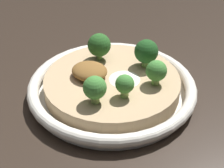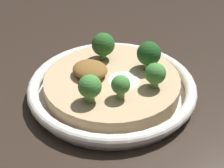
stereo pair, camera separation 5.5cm
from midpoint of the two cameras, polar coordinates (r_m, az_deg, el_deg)
name	(u,v)px [view 1 (the left image)]	position (r m, az deg, el deg)	size (l,w,h in m)	color
ground_plane	(112,95)	(0.59, -2.65, -1.87)	(6.00, 6.00, 0.00)	#2D231C
risotto_bowl	(112,86)	(0.58, -2.69, -0.47)	(0.29, 0.29, 0.04)	silver
cheese_sprinkle	(124,77)	(0.56, -0.68, 1.12)	(0.05, 0.05, 0.01)	white
crispy_onion_garnish	(90,71)	(0.57, -6.51, 2.08)	(0.06, 0.05, 0.02)	brown
broccoli_left	(99,45)	(0.61, -4.73, 6.37)	(0.04, 0.04, 0.05)	#668E47
broccoli_front_right	(125,85)	(0.52, -0.89, -0.22)	(0.03, 0.03, 0.04)	#84A856
broccoli_back	(146,52)	(0.59, 3.07, 5.27)	(0.04, 0.04, 0.05)	#759E4C
broccoli_front	(95,88)	(0.50, -5.98, -0.82)	(0.04, 0.04, 0.04)	#84A856
broccoli_right	(156,71)	(0.54, 4.54, 2.03)	(0.03, 0.03, 0.04)	#759E4C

